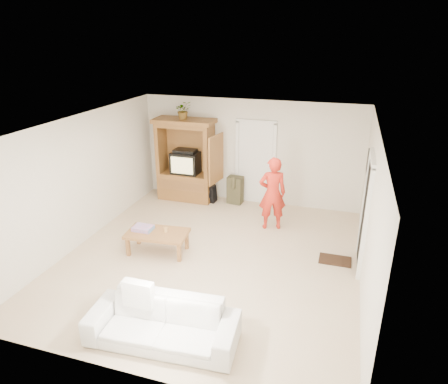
{
  "coord_description": "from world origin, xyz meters",
  "views": [
    {
      "loc": [
        2.24,
        -6.35,
        4.05
      ],
      "look_at": [
        0.07,
        0.6,
        1.15
      ],
      "focal_mm": 32.0,
      "sensor_mm": 36.0,
      "label": 1
    }
  ],
  "objects_px": {
    "sofa": "(163,323)",
    "coffee_table": "(157,235)",
    "armoire": "(187,165)",
    "man": "(272,194)"
  },
  "relations": [
    {
      "from": "sofa",
      "to": "coffee_table",
      "type": "height_order",
      "value": "sofa"
    },
    {
      "from": "armoire",
      "to": "coffee_table",
      "type": "relative_size",
      "value": 1.69
    },
    {
      "from": "man",
      "to": "coffee_table",
      "type": "relative_size",
      "value": 1.32
    },
    {
      "from": "armoire",
      "to": "coffee_table",
      "type": "distance_m",
      "value": 2.87
    },
    {
      "from": "armoire",
      "to": "man",
      "type": "height_order",
      "value": "armoire"
    },
    {
      "from": "armoire",
      "to": "coffee_table",
      "type": "height_order",
      "value": "armoire"
    },
    {
      "from": "coffee_table",
      "to": "armoire",
      "type": "bearing_deg",
      "value": 94.74
    },
    {
      "from": "man",
      "to": "coffee_table",
      "type": "height_order",
      "value": "man"
    },
    {
      "from": "man",
      "to": "armoire",
      "type": "bearing_deg",
      "value": -42.39
    },
    {
      "from": "sofa",
      "to": "coffee_table",
      "type": "distance_m",
      "value": 2.51
    }
  ]
}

